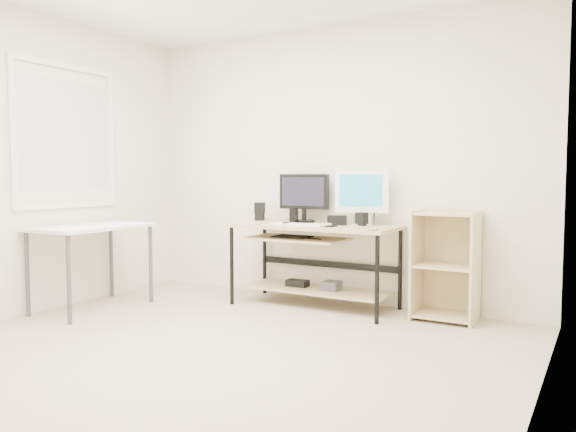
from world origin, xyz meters
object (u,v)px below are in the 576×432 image
(shelf_unit, at_px, (447,265))
(black_monitor, at_px, (304,195))
(desk, at_px, (312,248))
(side_table, at_px, (91,234))
(audio_controller, at_px, (294,215))
(white_imac, at_px, (362,192))

(shelf_unit, bearing_deg, black_monitor, 178.33)
(desk, height_order, side_table, same)
(shelf_unit, xyz_separation_m, audio_controller, (-1.40, -0.10, 0.37))
(black_monitor, bearing_deg, white_imac, -6.48)
(side_table, height_order, shelf_unit, shelf_unit)
(black_monitor, bearing_deg, desk, -49.37)
(white_imac, height_order, audio_controller, white_imac)
(black_monitor, bearing_deg, audio_controller, -106.13)
(desk, relative_size, audio_controller, 10.62)
(white_imac, distance_m, audio_controller, 0.68)
(side_table, bearing_deg, shelf_unit, 23.33)
(black_monitor, distance_m, white_imac, 0.60)
(shelf_unit, bearing_deg, audio_controller, -175.88)
(black_monitor, relative_size, audio_controller, 3.54)
(side_table, relative_size, white_imac, 1.97)
(shelf_unit, height_order, black_monitor, black_monitor)
(desk, distance_m, side_table, 1.97)
(shelf_unit, relative_size, black_monitor, 1.80)
(desk, height_order, white_imac, white_imac)
(audio_controller, bearing_deg, black_monitor, 76.13)
(shelf_unit, distance_m, audio_controller, 1.45)
(desk, xyz_separation_m, side_table, (-1.65, -1.06, 0.13))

